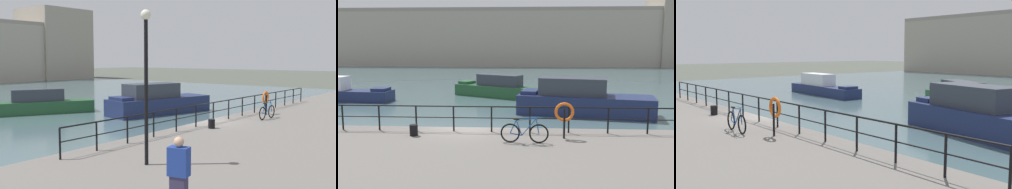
% 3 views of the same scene
% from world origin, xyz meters
% --- Properties ---
extents(ground_plane, '(240.00, 240.00, 0.00)m').
position_xyz_m(ground_plane, '(0.00, 0.00, 0.00)').
color(ground_plane, '#4C5147').
extents(quay_promenade, '(56.00, 13.00, 1.08)m').
position_xyz_m(quay_promenade, '(0.00, -6.50, 0.54)').
color(quay_promenade, slate).
rests_on(quay_promenade, ground_plane).
extents(moored_blue_motorboat, '(8.98, 4.43, 2.42)m').
position_xyz_m(moored_blue_motorboat, '(6.27, 8.54, 0.96)').
color(moored_blue_motorboat, navy).
rests_on(moored_blue_motorboat, water_basin).
extents(moored_white_yacht, '(8.37, 5.59, 1.96)m').
position_xyz_m(moored_white_yacht, '(0.33, 15.87, 0.75)').
color(moored_white_yacht, '#23512D').
rests_on(moored_white_yacht, water_basin).
extents(quay_railing, '(22.14, 0.07, 1.08)m').
position_xyz_m(quay_railing, '(1.28, -0.75, 1.81)').
color(quay_railing, black).
rests_on(quay_railing, quay_promenade).
extents(parked_bicycle, '(1.77, 0.14, 0.98)m').
position_xyz_m(parked_bicycle, '(2.65, -2.37, 1.46)').
color(parked_bicycle, black).
rests_on(parked_bicycle, quay_promenade).
extents(mooring_bollard, '(0.32, 0.32, 0.44)m').
position_xyz_m(mooring_bollard, '(-1.74, -1.55, 1.30)').
color(mooring_bollard, black).
rests_on(mooring_bollard, quay_promenade).
extents(life_ring_stand, '(0.75, 0.16, 1.40)m').
position_xyz_m(life_ring_stand, '(4.16, -1.59, 2.05)').
color(life_ring_stand, black).
rests_on(life_ring_stand, quay_promenade).
extents(quay_lamp_post, '(0.32, 0.32, 4.80)m').
position_xyz_m(quay_lamp_post, '(-8.46, -3.39, 4.13)').
color(quay_lamp_post, black).
rests_on(quay_lamp_post, quay_promenade).
extents(standing_person, '(0.37, 0.49, 1.69)m').
position_xyz_m(standing_person, '(-11.00, -6.55, 1.94)').
color(standing_person, '#332D4C').
rests_on(standing_person, quay_promenade).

